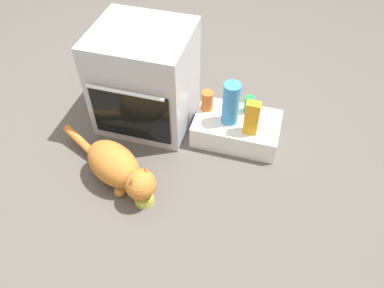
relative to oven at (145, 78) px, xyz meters
name	(u,v)px	position (x,y,z in m)	size (l,w,h in m)	color
ground	(142,157)	(0.09, -0.38, -0.35)	(8.00, 8.00, 0.00)	#56514C
oven	(145,78)	(0.00, 0.00, 0.00)	(0.62, 0.60, 0.69)	#B7BABF
pantry_cabinet	(237,129)	(0.65, -0.03, -0.26)	(0.57, 0.36, 0.17)	white
food_bowl	(144,198)	(0.23, -0.71, -0.31)	(0.12, 0.12, 0.08)	#D1D14C
cat	(118,167)	(0.04, -0.61, -0.21)	(0.78, 0.46, 0.27)	#C6752D
soda_can	(249,104)	(0.70, 0.07, -0.12)	(0.07, 0.07, 0.12)	green
sauce_jar	(207,101)	(0.43, 0.02, -0.11)	(0.08, 0.08, 0.14)	#D16023
juice_carton	(252,118)	(0.75, -0.12, -0.06)	(0.09, 0.06, 0.24)	orange
water_bottle	(231,103)	(0.60, -0.06, -0.03)	(0.11, 0.11, 0.30)	#388CD1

